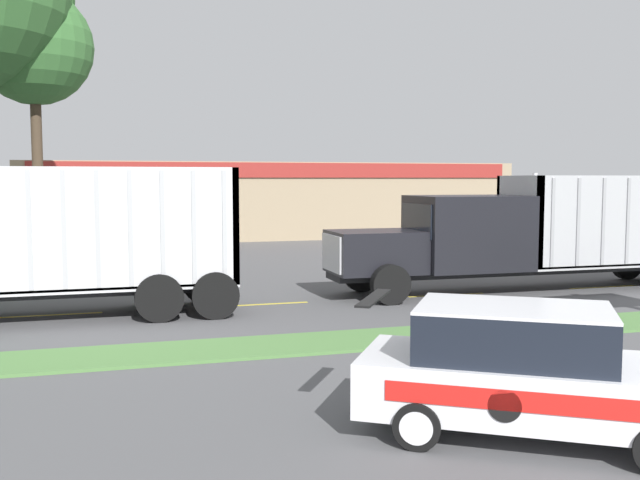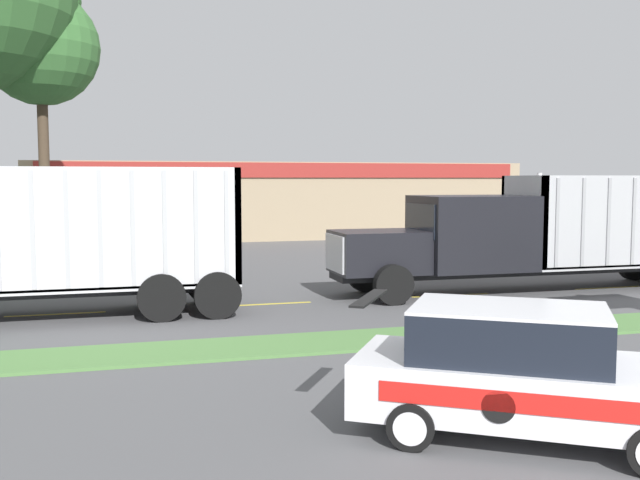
% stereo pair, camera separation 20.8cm
% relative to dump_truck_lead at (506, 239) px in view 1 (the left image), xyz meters
% --- Properties ---
extents(grass_verge, '(120.00, 1.78, 0.06)m').
position_rel_dump_truck_lead_xyz_m(grass_verge, '(-5.87, -5.03, -1.55)').
color(grass_verge, '#517F42').
rests_on(grass_verge, ground_plane).
extents(centre_line_3, '(2.40, 0.14, 0.01)m').
position_rel_dump_truck_lead_xyz_m(centre_line_3, '(-12.80, -0.14, -1.58)').
color(centre_line_3, yellow).
rests_on(centre_line_3, ground_plane).
extents(centre_line_4, '(2.40, 0.14, 0.01)m').
position_rel_dump_truck_lead_xyz_m(centre_line_4, '(-7.40, -0.14, -1.58)').
color(centre_line_4, yellow).
rests_on(centre_line_4, ground_plane).
extents(centre_line_5, '(2.40, 0.14, 0.01)m').
position_rel_dump_truck_lead_xyz_m(centre_line_5, '(-2.00, -0.14, -1.58)').
color(centre_line_5, yellow).
rests_on(centre_line_5, ground_plane).
extents(centre_line_6, '(2.40, 0.14, 0.01)m').
position_rel_dump_truck_lead_xyz_m(centre_line_6, '(3.40, -0.14, -1.58)').
color(centre_line_6, yellow).
rests_on(centre_line_6, ground_plane).
extents(dump_truck_lead, '(12.72, 2.61, 3.55)m').
position_rel_dump_truck_lead_xyz_m(dump_truck_lead, '(0.00, 0.00, 0.00)').
color(dump_truck_lead, black).
rests_on(dump_truck_lead, ground_plane).
extents(rally_car, '(4.75, 3.96, 1.76)m').
position_rel_dump_truck_lead_xyz_m(rally_car, '(-6.16, -10.82, -0.71)').
color(rally_car, white).
rests_on(rally_car, ground_plane).
extents(store_building_backdrop, '(27.64, 12.10, 4.30)m').
position_rel_dump_truck_lead_xyz_m(store_building_backdrop, '(-2.16, 24.80, 0.57)').
color(store_building_backdrop, '#9E896B').
rests_on(store_building_backdrop, ground_plane).
extents(tree_behind_centre, '(4.17, 4.17, 11.23)m').
position_rel_dump_truck_lead_xyz_m(tree_behind_centre, '(-13.83, 8.98, 6.90)').
color(tree_behind_centre, '#473828').
rests_on(tree_behind_centre, ground_plane).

